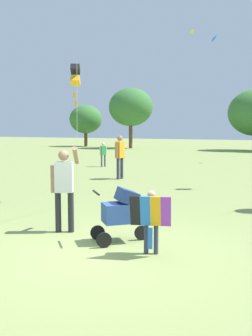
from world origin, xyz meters
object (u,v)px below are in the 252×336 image
stroller (122,210)px  person_sitting_far (103,152)px  child_with_butterfly_kite (151,216)px  person_red_shirt (120,153)px  person_adult_flyer (64,183)px  kite_adult_black (75,76)px

stroller → person_sitting_far: bearing=119.3°
child_with_butterfly_kite → person_red_shirt: bearing=118.6°
child_with_butterfly_kite → person_red_shirt: (-4.61, 8.47, 0.39)m
person_adult_flyer → person_red_shirt: bearing=107.6°
child_with_butterfly_kite → kite_adult_black: size_ratio=0.28×
person_adult_flyer → person_sitting_far: size_ratio=1.35×
person_red_shirt → person_adult_flyer: bearing=-72.4°
kite_adult_black → person_sitting_far: bearing=113.5°
child_with_butterfly_kite → person_adult_flyer: (-2.12, 0.59, 0.35)m
person_sitting_far → kite_adult_black: bearing=-66.5°
person_red_shirt → person_sitting_far: 5.09m
person_adult_flyer → kite_adult_black: bearing=117.2°
stroller → person_sitting_far: (-6.81, 12.15, 0.16)m
child_with_butterfly_kite → person_red_shirt: person_red_shirt is taller
person_adult_flyer → stroller: size_ratio=1.71×
person_red_shirt → person_sitting_far: person_red_shirt is taller
child_with_butterfly_kite → stroller: bearing=149.5°
child_with_butterfly_kite → stroller: 0.88m
child_with_butterfly_kite → person_sitting_far: 14.70m
stroller → person_red_shirt: (-3.85, 8.02, 0.45)m
person_adult_flyer → kite_adult_black: 4.10m
person_sitting_far → stroller: bearing=-60.7°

